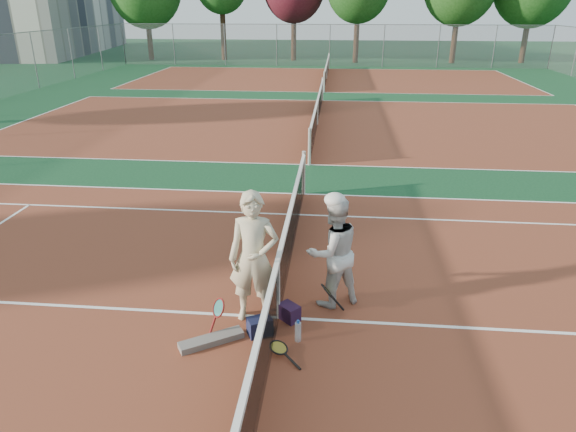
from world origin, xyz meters
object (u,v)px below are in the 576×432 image
Objects in this scene: racket_spare at (279,349)px; net_main at (278,288)px; sports_bag_navy at (260,326)px; racket_black_held at (327,299)px; player_a at (254,258)px; sports_bag_purple at (289,312)px; water_bottle at (298,332)px; player_b at (333,252)px; racket_red at (219,317)px.

net_main is at bearing -37.25° from racket_spare.
net_main is 0.62m from sports_bag_navy.
player_a is at bearing -7.94° from racket_black_held.
sports_bag_navy is 1.08× the size of sports_bag_purple.
player_a is 6.69× the size of water_bottle.
player_b is (1.14, 0.54, -0.11)m from player_a.
player_a is 1.32m from racket_black_held.
player_b reaches higher than racket_spare.
racket_red is at bearing 2.77° from player_b.
racket_black_held is at bearing 11.16° from player_a.
player_a is 1.22m from water_bottle.
racket_black_held is at bearing 63.17° from water_bottle.
racket_red is 1.80× the size of sports_bag_purple.
net_main is 0.61m from player_a.
water_bottle reaches higher than racket_spare.
net_main is 0.96m from racket_spare.
sports_bag_navy is at bearing -40.77° from racket_red.
player_b is 1.58m from sports_bag_navy.
player_a is 1.13× the size of player_b.
racket_spare is 1.79× the size of sports_bag_navy.
player_b reaches higher than racket_red.
net_main reaches higher than sports_bag_navy.
racket_black_held reaches higher than sports_bag_purple.
player_a reaches higher than water_bottle.
sports_bag_purple is (0.07, 0.81, 0.06)m from racket_spare.
player_b is 3.20× the size of racket_red.
racket_black_held is at bearing -74.61° from racket_spare.
racket_spare is at bearing -66.73° from racket_red.
racket_red reaches higher than sports_bag_purple.
racket_spare is (-0.62, -1.04, -0.19)m from racket_black_held.
racket_spare is at bearing -94.79° from sports_bag_purple.
net_main is at bearing -13.64° from racket_red.
player_a reaches higher than racket_spare.
player_a is at bearing 107.20° from sports_bag_navy.
racket_red is at bearing -133.87° from player_a.
racket_black_held is at bearing 34.58° from sports_bag_navy.
water_bottle is at bearing -83.21° from racket_spare.
player_a is at bearing -4.43° from player_b.
racket_black_held is 0.61m from sports_bag_purple.
player_b is 1.37m from water_bottle.
racket_red is (-1.58, -1.00, -0.61)m from player_b.
racket_red reaches higher than racket_black_held.
net_main reaches higher than racket_red.
player_b reaches higher than water_bottle.
racket_black_held is 1.67× the size of water_bottle.
racket_black_held is 0.84× the size of racket_spare.
player_a is 1.02m from sports_bag_purple.
player_a is 0.98m from sports_bag_navy.
racket_red is (-0.79, -0.48, -0.23)m from net_main.
net_main is at bearing -3.59° from racket_black_held.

